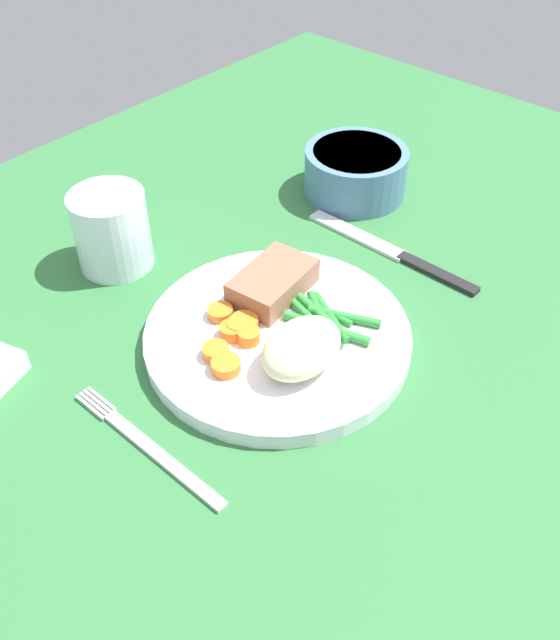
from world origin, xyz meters
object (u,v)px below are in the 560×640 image
object	(u,v)px
meat_portion	(273,283)
water_glass	(112,235)
fork	(148,446)
dinner_plate	(280,335)
salad_bowl	(356,169)
knife	(394,253)

from	to	relation	value
meat_portion	water_glass	xyz separation A→B (cm)	(-5.60, 16.41, 0.58)
fork	water_glass	distance (cm)	24.59
fork	water_glass	bearing A→B (deg)	54.83
dinner_plate	meat_portion	size ratio (longest dim) A/B	2.90
dinner_plate	meat_portion	world-z (taller)	meat_portion
dinner_plate	salad_bowl	size ratio (longest dim) A/B	2.04
knife	dinner_plate	bearing A→B (deg)	176.06
fork	salad_bowl	bearing A→B (deg)	12.51
dinner_plate	meat_portion	distance (cm)	5.34
dinner_plate	knife	distance (cm)	17.58
salad_bowl	knife	bearing A→B (deg)	-123.23
fork	water_glass	xyz separation A→B (cm)	(13.33, 20.40, 3.23)
fork	knife	size ratio (longest dim) A/B	0.81
dinner_plate	knife	bearing A→B (deg)	-0.93
dinner_plate	knife	xyz separation A→B (cm)	(17.56, -0.29, -0.60)
meat_portion	fork	distance (cm)	19.53
fork	knife	xyz separation A→B (cm)	(33.29, -0.03, -0.00)
meat_portion	salad_bowl	distance (cm)	22.13
fork	water_glass	size ratio (longest dim) A/B	2.07
fork	knife	distance (cm)	33.29
meat_portion	water_glass	world-z (taller)	water_glass
dinner_plate	fork	world-z (taller)	dinner_plate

